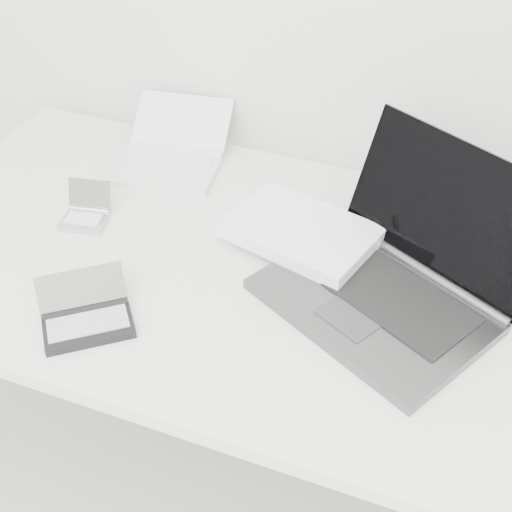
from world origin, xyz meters
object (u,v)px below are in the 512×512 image
(netbook_open_white, at_px, (171,156))
(palmtop_charcoal, at_px, (87,318))
(laptop_large, at_px, (364,262))
(desk, at_px, (277,289))

(netbook_open_white, xyz_separation_m, palmtop_charcoal, (0.10, -0.53, -0.01))
(netbook_open_white, height_order, palmtop_charcoal, netbook_open_white)
(laptop_large, bearing_deg, desk, -139.51)
(desk, distance_m, palmtop_charcoal, 0.38)
(laptop_large, height_order, netbook_open_white, laptop_large)
(laptop_large, bearing_deg, palmtop_charcoal, -117.71)
(netbook_open_white, distance_m, palmtop_charcoal, 0.54)
(desk, bearing_deg, netbook_open_white, 143.40)
(laptop_large, xyz_separation_m, netbook_open_white, (-0.52, 0.23, -0.02))
(laptop_large, relative_size, netbook_open_white, 2.01)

